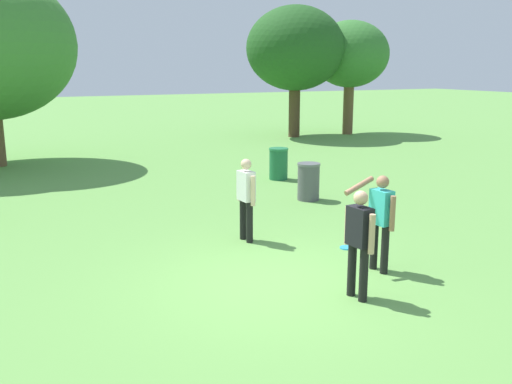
{
  "coord_description": "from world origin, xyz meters",
  "views": [
    {
      "loc": [
        -3.92,
        -7.3,
        3.37
      ],
      "look_at": [
        0.67,
        2.15,
        1.0
      ],
      "focal_mm": 39.11,
      "sensor_mm": 36.0,
      "label": 1
    }
  ],
  "objects": [
    {
      "name": "ground_plane",
      "position": [
        0.0,
        0.0,
        0.0
      ],
      "size": [
        120.0,
        120.0,
        0.0
      ],
      "primitive_type": "plane",
      "color": "#609947"
    },
    {
      "name": "person_thrower",
      "position": [
        0.82,
        -0.98,
        0.94
      ],
      "size": [
        0.25,
        0.61,
        1.64
      ],
      "color": "black",
      "rests_on": "ground"
    },
    {
      "name": "person_catcher",
      "position": [
        0.52,
        2.28,
        0.94
      ],
      "size": [
        0.25,
        0.61,
        1.64
      ],
      "color": "black",
      "rests_on": "ground"
    },
    {
      "name": "person_bystander",
      "position": [
        1.81,
        -0.21,
        0.96
      ],
      "size": [
        0.71,
        0.61,
        1.64
      ],
      "color": "black",
      "rests_on": "ground"
    },
    {
      "name": "frisbee",
      "position": [
        2.03,
        1.02,
        0.01
      ],
      "size": [
        0.25,
        0.25,
        0.03
      ],
      "primitive_type": "cylinder",
      "color": "#2D9EDB",
      "rests_on": "ground"
    },
    {
      "name": "trash_can_beside_table",
      "position": [
        3.43,
        4.73,
        0.48
      ],
      "size": [
        0.59,
        0.59,
        0.96
      ],
      "color": "#515156",
      "rests_on": "ground"
    },
    {
      "name": "trash_can_further_along",
      "position": [
        4.0,
        7.44,
        0.48
      ],
      "size": [
        0.59,
        0.59,
        0.96
      ],
      "color": "#1E663D",
      "rests_on": "ground"
    },
    {
      "name": "tree_slender_mid",
      "position": [
        9.68,
        16.45,
        4.19
      ],
      "size": [
        4.68,
        4.68,
        6.2
      ],
      "color": "#4C3823",
      "rests_on": "ground"
    },
    {
      "name": "tree_back_left",
      "position": [
        12.72,
        16.26,
        3.93
      ],
      "size": [
        3.84,
        3.84,
        5.61
      ],
      "color": "brown",
      "rests_on": "ground"
    }
  ]
}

